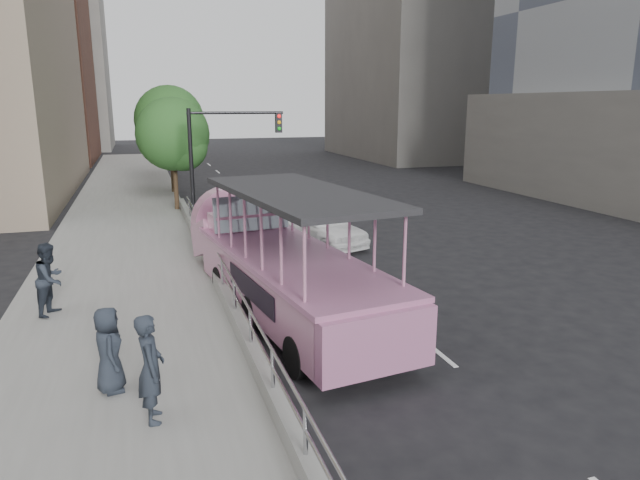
# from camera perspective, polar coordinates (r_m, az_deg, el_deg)

# --- Properties ---
(ground) EXTENTS (160.00, 160.00, 0.00)m
(ground) POSITION_cam_1_polar(r_m,az_deg,el_deg) (14.69, 3.82, -8.04)
(ground) COLOR black
(sidewalk) EXTENTS (5.50, 80.00, 0.30)m
(sidewalk) POSITION_cam_1_polar(r_m,az_deg,el_deg) (23.31, -18.84, -0.23)
(sidewalk) COLOR gray
(sidewalk) RESTS_ON ground
(kerb_wall) EXTENTS (0.24, 30.00, 0.36)m
(kerb_wall) POSITION_cam_1_polar(r_m,az_deg,el_deg) (15.62, -9.65, -5.00)
(kerb_wall) COLOR #989994
(kerb_wall) RESTS_ON sidewalk
(guardrail) EXTENTS (0.07, 22.00, 0.71)m
(guardrail) POSITION_cam_1_polar(r_m,az_deg,el_deg) (15.42, -9.75, -2.67)
(guardrail) COLOR #B1B2B6
(guardrail) RESTS_ON kerb_wall
(duck_boat) EXTENTS (3.83, 10.45, 3.39)m
(duck_boat) POSITION_cam_1_polar(r_m,az_deg,el_deg) (15.16, -4.31, -2.33)
(duck_boat) COLOR black
(duck_boat) RESTS_ON ground
(car) EXTENTS (2.95, 4.76, 1.51)m
(car) POSITION_cam_1_polar(r_m,az_deg,el_deg) (22.18, 0.19, 1.44)
(car) COLOR white
(car) RESTS_ON ground
(pedestrian_near) EXTENTS (0.44, 0.67, 1.84)m
(pedestrian_near) POSITION_cam_1_polar(r_m,az_deg,el_deg) (9.81, -16.57, -12.19)
(pedestrian_near) COLOR #242B36
(pedestrian_near) RESTS_ON sidewalk
(pedestrian_mid) EXTENTS (0.97, 1.08, 1.81)m
(pedestrian_mid) POSITION_cam_1_polar(r_m,az_deg,el_deg) (15.46, -25.36, -3.53)
(pedestrian_mid) COLOR #242B36
(pedestrian_mid) RESTS_ON sidewalk
(pedestrian_far) EXTENTS (0.60, 0.84, 1.59)m
(pedestrian_far) POSITION_cam_1_polar(r_m,az_deg,el_deg) (11.03, -20.38, -10.26)
(pedestrian_far) COLOR #242B36
(pedestrian_far) RESTS_ON sidewalk
(parking_sign) EXTENTS (0.16, 0.57, 2.59)m
(parking_sign) POSITION_cam_1_polar(r_m,az_deg,el_deg) (17.50, -9.21, 0.98)
(parking_sign) COLOR black
(parking_sign) RESTS_ON ground
(traffic_signal) EXTENTS (4.20, 0.32, 5.20)m
(traffic_signal) POSITION_cam_1_polar(r_m,az_deg,el_deg) (25.49, -10.12, 9.03)
(traffic_signal) COLOR black
(traffic_signal) RESTS_ON ground
(street_tree_near) EXTENTS (3.52, 3.52, 5.72)m
(street_tree_near) POSITION_cam_1_polar(r_m,az_deg,el_deg) (28.73, -14.28, 9.94)
(street_tree_near) COLOR #3D2B1B
(street_tree_near) RESTS_ON ground
(street_tree_far) EXTENTS (3.97, 3.97, 6.45)m
(street_tree_far) POSITION_cam_1_polar(r_m,az_deg,el_deg) (34.70, -14.63, 11.26)
(street_tree_far) COLOR #3D2B1B
(street_tree_far) RESTS_ON ground
(midrise_stone_b) EXTENTS (16.00, 14.00, 20.00)m
(midrise_stone_b) POSITION_cam_1_polar(r_m,az_deg,el_deg) (77.63, -26.67, 15.50)
(midrise_stone_b) COLOR gray
(midrise_stone_b) RESTS_ON ground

